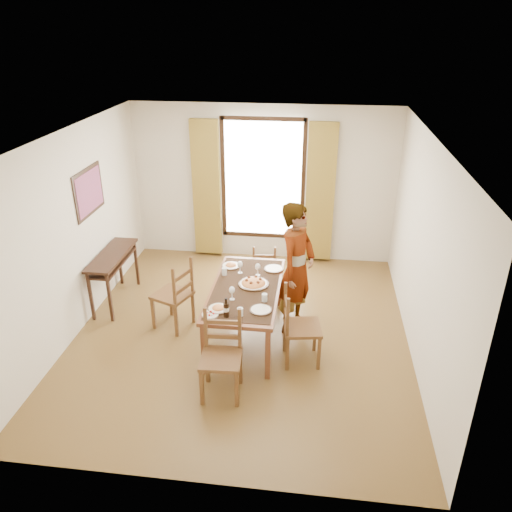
# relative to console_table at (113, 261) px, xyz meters

# --- Properties ---
(ground) EXTENTS (5.00, 5.00, 0.00)m
(ground) POSITION_rel_console_table_xyz_m (2.03, -0.60, -0.68)
(ground) COLOR brown
(ground) RESTS_ON ground
(room_shell) EXTENTS (4.60, 5.10, 2.74)m
(room_shell) POSITION_rel_console_table_xyz_m (2.03, -0.47, 0.86)
(room_shell) COLOR beige
(room_shell) RESTS_ON ground
(console_table) EXTENTS (0.38, 1.20, 0.80)m
(console_table) POSITION_rel_console_table_xyz_m (0.00, 0.00, 0.00)
(console_table) COLOR black
(console_table) RESTS_ON ground
(dining_table) EXTENTS (0.89, 1.83, 0.76)m
(dining_table) POSITION_rel_console_table_xyz_m (2.10, -0.66, 0.01)
(dining_table) COLOR brown
(dining_table) RESTS_ON ground
(chair_west) EXTENTS (0.60, 0.60, 1.04)m
(chair_west) POSITION_rel_console_table_xyz_m (1.09, -0.56, -0.20)
(chair_west) COLOR brown
(chair_west) RESTS_ON ground
(chair_north) EXTENTS (0.41, 0.41, 0.85)m
(chair_north) POSITION_rel_console_table_xyz_m (2.21, 0.56, -0.29)
(chair_north) COLOR brown
(chair_north) RESTS_ON ground
(chair_south) EXTENTS (0.48, 0.48, 1.03)m
(chair_south) POSITION_rel_console_table_xyz_m (1.99, -1.82, -0.21)
(chair_south) COLOR brown
(chair_south) RESTS_ON ground
(chair_east) EXTENTS (0.51, 0.51, 1.02)m
(chair_east) POSITION_rel_console_table_xyz_m (2.83, -1.11, -0.21)
(chair_east) COLOR brown
(chair_east) RESTS_ON ground
(man) EXTENTS (1.01, 0.95, 1.85)m
(man) POSITION_rel_console_table_xyz_m (2.74, -0.37, 0.24)
(man) COLOR gray
(man) RESTS_ON ground
(plate_sw) EXTENTS (0.27, 0.27, 0.05)m
(plate_sw) POSITION_rel_console_table_xyz_m (1.85, -1.25, 0.10)
(plate_sw) COLOR silver
(plate_sw) RESTS_ON dining_table
(plate_se) EXTENTS (0.27, 0.27, 0.05)m
(plate_se) POSITION_rel_console_table_xyz_m (2.36, -1.21, 0.10)
(plate_se) COLOR silver
(plate_se) RESTS_ON dining_table
(plate_nw) EXTENTS (0.27, 0.27, 0.05)m
(plate_nw) POSITION_rel_console_table_xyz_m (1.80, -0.09, 0.10)
(plate_nw) COLOR silver
(plate_nw) RESTS_ON dining_table
(plate_ne) EXTENTS (0.27, 0.27, 0.05)m
(plate_ne) POSITION_rel_console_table_xyz_m (2.41, -0.11, 0.10)
(plate_ne) COLOR silver
(plate_ne) RESTS_ON dining_table
(pasta_platter) EXTENTS (0.40, 0.40, 0.10)m
(pasta_platter) POSITION_rel_console_table_xyz_m (2.19, -0.59, 0.12)
(pasta_platter) COLOR red
(pasta_platter) RESTS_ON dining_table
(caprese_plate) EXTENTS (0.20, 0.20, 0.04)m
(caprese_plate) POSITION_rel_console_table_xyz_m (1.78, -1.39, 0.09)
(caprese_plate) COLOR silver
(caprese_plate) RESTS_ON dining_table
(wine_glass_a) EXTENTS (0.08, 0.08, 0.18)m
(wine_glass_a) POSITION_rel_console_table_xyz_m (1.97, -1.00, 0.16)
(wine_glass_a) COLOR white
(wine_glass_a) RESTS_ON dining_table
(wine_glass_b) EXTENTS (0.08, 0.08, 0.18)m
(wine_glass_b) POSITION_rel_console_table_xyz_m (2.21, -0.32, 0.16)
(wine_glass_b) COLOR white
(wine_glass_b) RESTS_ON dining_table
(wine_glass_c) EXTENTS (0.08, 0.08, 0.18)m
(wine_glass_c) POSITION_rel_console_table_xyz_m (1.96, -0.28, 0.16)
(wine_glass_c) COLOR white
(wine_glass_c) RESTS_ON dining_table
(tumbler_a) EXTENTS (0.07, 0.07, 0.10)m
(tumbler_a) POSITION_rel_console_table_xyz_m (2.38, -0.98, 0.12)
(tumbler_a) COLOR silver
(tumbler_a) RESTS_ON dining_table
(tumbler_b) EXTENTS (0.07, 0.07, 0.10)m
(tumbler_b) POSITION_rel_console_table_xyz_m (1.76, -0.35, 0.12)
(tumbler_b) COLOR silver
(tumbler_b) RESTS_ON dining_table
(tumbler_c) EXTENTS (0.07, 0.07, 0.10)m
(tumbler_c) POSITION_rel_console_table_xyz_m (2.13, -1.35, 0.12)
(tumbler_c) COLOR silver
(tumbler_c) RESTS_ON dining_table
(wine_bottle) EXTENTS (0.07, 0.07, 0.25)m
(wine_bottle) POSITION_rel_console_table_xyz_m (1.97, -1.39, 0.20)
(wine_bottle) COLOR black
(wine_bottle) RESTS_ON dining_table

